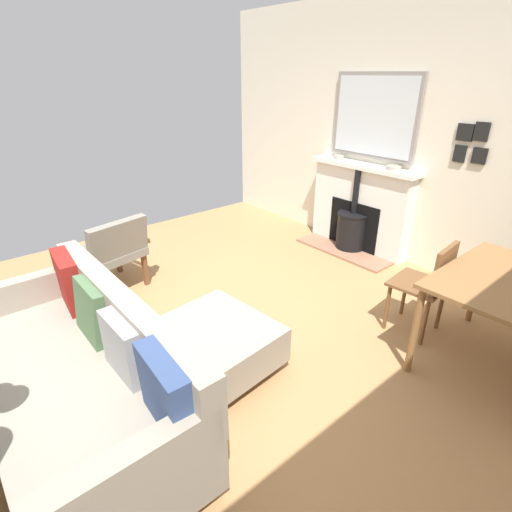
# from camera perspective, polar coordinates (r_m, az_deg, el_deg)

# --- Properties ---
(ground_plane) EXTENTS (5.47, 5.34, 0.01)m
(ground_plane) POSITION_cam_1_polar(r_m,az_deg,el_deg) (3.43, -9.06, -11.34)
(ground_plane) COLOR #A87A4C
(wall_left) EXTENTS (0.12, 5.34, 2.79)m
(wall_left) POSITION_cam_1_polar(r_m,az_deg,el_deg) (4.80, 19.70, 16.23)
(wall_left) COLOR silver
(wall_left) RESTS_ON ground
(fireplace) EXTENTS (0.55, 1.37, 1.05)m
(fireplace) POSITION_cam_1_polar(r_m,az_deg,el_deg) (4.98, 14.43, 6.03)
(fireplace) COLOR #93664C
(fireplace) RESTS_ON ground
(mirror_over_mantel) EXTENTS (0.04, 1.07, 0.91)m
(mirror_over_mantel) POSITION_cam_1_polar(r_m,az_deg,el_deg) (4.84, 16.67, 18.70)
(mirror_over_mantel) COLOR gray
(mantel_bowl_near) EXTENTS (0.13, 0.13, 0.04)m
(mantel_bowl_near) POSITION_cam_1_polar(r_m,az_deg,el_deg) (5.05, 11.83, 13.78)
(mantel_bowl_near) COLOR #9E9384
(mantel_bowl_near) RESTS_ON fireplace
(mantel_bowl_far) EXTENTS (0.16, 0.16, 0.04)m
(mantel_bowl_far) POSITION_cam_1_polar(r_m,az_deg,el_deg) (4.64, 19.22, 11.94)
(mantel_bowl_far) COLOR #9E9384
(mantel_bowl_far) RESTS_ON fireplace
(sofa) EXTENTS (0.87, 1.99, 0.83)m
(sofa) POSITION_cam_1_polar(r_m,az_deg,el_deg) (2.69, -23.79, -15.33)
(sofa) COLOR #B2B2B7
(sofa) RESTS_ON ground
(ottoman) EXTENTS (0.73, 0.85, 0.36)m
(ottoman) POSITION_cam_1_polar(r_m,az_deg,el_deg) (2.97, -5.24, -12.04)
(ottoman) COLOR #B2B2B7
(ottoman) RESTS_ON ground
(armchair_accent) EXTENTS (0.77, 0.70, 0.77)m
(armchair_accent) POSITION_cam_1_polar(r_m,az_deg,el_deg) (4.09, -20.21, 0.90)
(armchair_accent) COLOR brown
(armchair_accent) RESTS_ON ground
(dining_chair_near_fireplace) EXTENTS (0.44, 0.44, 0.82)m
(dining_chair_near_fireplace) POSITION_cam_1_polar(r_m,az_deg,el_deg) (3.46, 23.66, -3.37)
(dining_chair_near_fireplace) COLOR brown
(dining_chair_near_fireplace) RESTS_ON ground
(photo_gallery_row) EXTENTS (0.02, 0.31, 0.39)m
(photo_gallery_row) POSITION_cam_1_polar(r_m,az_deg,el_deg) (4.37, 28.60, 14.16)
(photo_gallery_row) COLOR black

